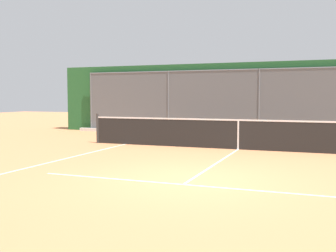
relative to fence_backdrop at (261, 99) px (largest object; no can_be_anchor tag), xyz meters
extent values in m
plane|color=#C67A4C|center=(0.00, 10.07, -1.56)|extent=(60.00, 60.00, 0.00)
cube|color=white|center=(0.00, 10.54, -1.56)|extent=(6.23, 0.05, 0.01)
cube|color=white|center=(3.99, 10.04, -1.56)|extent=(0.05, 9.90, 0.01)
cube|color=white|center=(0.00, 7.81, -1.56)|extent=(0.05, 5.44, 0.01)
cylinder|color=#565B60|center=(0.00, 0.63, -0.13)|extent=(0.07, 0.07, 2.86)
cylinder|color=#565B60|center=(4.08, 0.63, -0.13)|extent=(0.07, 0.07, 2.86)
cylinder|color=#565B60|center=(8.16, 0.63, -0.13)|extent=(0.07, 0.07, 2.86)
cylinder|color=#565B60|center=(0.00, 0.63, 1.26)|extent=(16.31, 0.05, 0.05)
cube|color=#565B60|center=(0.00, 0.63, -0.13)|extent=(16.31, 0.02, 2.86)
cube|color=#235B2D|center=(0.00, -0.02, 0.01)|extent=(19.31, 0.90, 3.16)
cube|color=silver|center=(0.00, 0.81, -1.49)|extent=(17.31, 0.18, 0.15)
cylinder|color=#2D2D2D|center=(5.12, 5.09, -1.03)|extent=(0.09, 0.09, 1.07)
cube|color=black|center=(0.00, 5.09, -1.11)|extent=(10.16, 0.02, 0.91)
cube|color=white|center=(0.00, 5.09, -0.63)|extent=(10.16, 0.04, 0.05)
cube|color=white|center=(0.00, 5.09, -1.11)|extent=(0.05, 0.04, 0.91)
camera|label=1|loc=(-2.37, 17.56, 0.09)|focal=42.38mm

